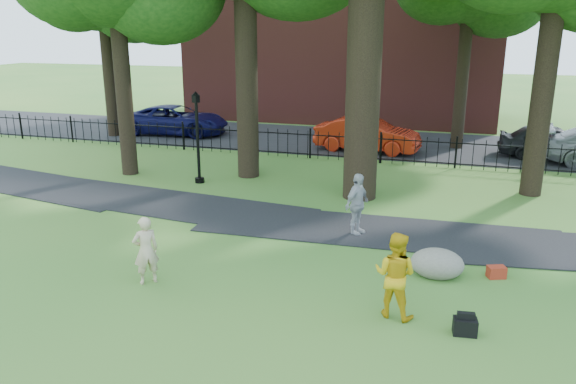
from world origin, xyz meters
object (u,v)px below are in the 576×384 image
(woman, at_px, (146,250))
(lamppost, at_px, (198,139))
(man, at_px, (395,275))
(boulder, at_px, (437,261))
(red_sedan, at_px, (367,134))

(woman, relative_size, lamppost, 0.47)
(man, relative_size, lamppost, 0.53)
(woman, distance_m, boulder, 6.56)
(boulder, bearing_deg, lamppost, 146.79)
(man, bearing_deg, boulder, -95.64)
(woman, xyz_separation_m, man, (5.41, 0.10, 0.09))
(woman, distance_m, lamppost, 8.31)
(woman, xyz_separation_m, lamppost, (-2.48, 7.88, 0.84))
(man, xyz_separation_m, boulder, (0.74, 2.13, -0.52))
(boulder, relative_size, lamppost, 0.37)
(man, distance_m, lamppost, 11.10)
(woman, bearing_deg, boulder, 155.10)
(red_sedan, bearing_deg, woman, 176.77)
(red_sedan, bearing_deg, lamppost, 150.90)
(woman, relative_size, boulder, 1.29)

